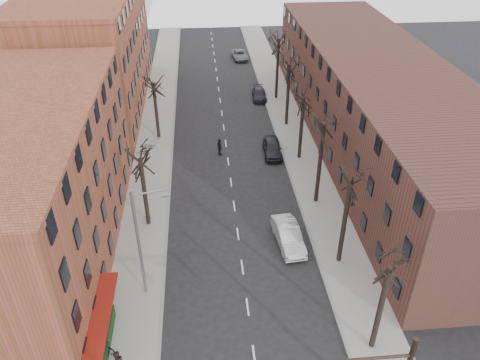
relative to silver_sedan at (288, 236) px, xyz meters
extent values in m
cube|color=gray|center=(-12.00, 20.58, -0.76)|extent=(4.00, 90.00, 0.15)
cube|color=gray|center=(4.00, 20.58, -0.76)|extent=(4.00, 90.00, 0.15)
cube|color=brown|center=(-20.00, 0.58, 5.16)|extent=(12.00, 26.00, 12.00)
cube|color=brown|center=(-20.00, 29.58, 6.16)|extent=(12.00, 28.00, 14.00)
cube|color=#462620|center=(12.00, 15.58, 4.16)|extent=(12.00, 50.00, 10.00)
cube|color=maroon|center=(-13.40, -8.42, -0.84)|extent=(1.20, 7.00, 0.15)
cube|color=#173813|center=(-13.50, -9.42, -0.19)|extent=(0.80, 6.00, 1.00)
cylinder|color=slate|center=(-11.20, -4.42, 3.66)|extent=(0.20, 0.20, 9.00)
cylinder|color=slate|center=(-10.10, -4.42, 7.96)|extent=(2.39, 0.12, 0.46)
cube|color=slate|center=(-9.10, -4.42, 7.66)|extent=(0.50, 0.22, 0.14)
imported|color=#AFB2B6|center=(0.00, 0.00, 0.00)|extent=(2.27, 5.23, 1.67)
imported|color=black|center=(0.86, 14.67, -0.04)|extent=(2.08, 4.76, 1.60)
imported|color=black|center=(1.30, 29.75, -0.19)|extent=(1.99, 4.52, 1.29)
imported|color=slate|center=(0.13, 46.21, -0.16)|extent=(2.69, 5.06, 1.36)
imported|color=black|center=(-4.81, 15.04, 0.13)|extent=(0.81, 1.23, 1.94)
imported|color=gray|center=(-13.60, -9.37, -0.19)|extent=(1.99, 1.26, 0.99)
camera|label=1|loc=(-6.55, -28.88, 24.65)|focal=35.00mm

